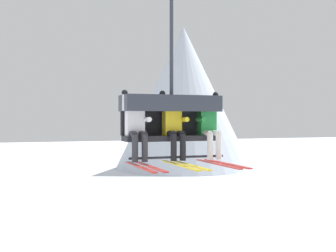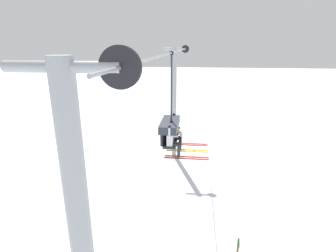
# 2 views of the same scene
# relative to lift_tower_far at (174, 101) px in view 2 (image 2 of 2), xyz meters

# --- Properties ---
(ground_plane) EXTENTS (200.00, 200.00, 0.00)m
(ground_plane) POSITION_rel_lift_tower_far_xyz_m (-10.60, 0.02, -4.54)
(ground_plane) COLOR silver
(lift_tower_far) EXTENTS (0.36, 1.88, 8.74)m
(lift_tower_far) POSITION_rel_lift_tower_far_xyz_m (0.00, 0.00, 0.00)
(lift_tower_far) COLOR #9EA3A8
(lift_tower_far) RESTS_ON ground_plane
(lift_cable) EXTENTS (18.79, 0.05, 0.05)m
(lift_cable) POSITION_rel_lift_tower_far_xyz_m (-8.40, -0.78, 3.92)
(lift_cable) COLOR #9EA3A8
(chairlift_chair) EXTENTS (1.84, 0.74, 3.81)m
(chairlift_chair) POSITION_rel_lift_tower_far_xyz_m (-10.20, -0.71, 1.07)
(chairlift_chair) COLOR #232328
(skier_white) EXTENTS (0.48, 1.70, 1.34)m
(skier_white) POSITION_rel_lift_tower_far_xyz_m (-10.91, -0.92, 0.76)
(skier_white) COLOR silver
(skier_yellow) EXTENTS (0.48, 1.70, 1.34)m
(skier_yellow) POSITION_rel_lift_tower_far_xyz_m (-10.20, -0.92, 0.76)
(skier_yellow) COLOR yellow
(skier_green) EXTENTS (0.48, 1.70, 1.34)m
(skier_green) POSITION_rel_lift_tower_far_xyz_m (-9.48, -0.92, 0.76)
(skier_green) COLOR #23843D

